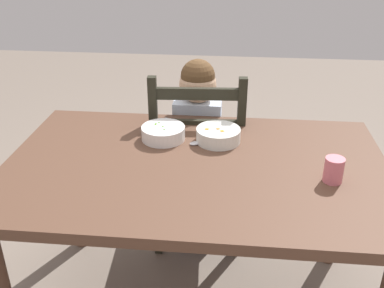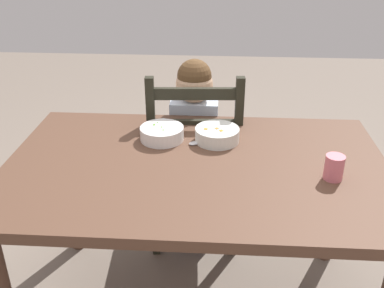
{
  "view_description": "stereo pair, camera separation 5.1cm",
  "coord_description": "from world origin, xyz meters",
  "px_view_note": "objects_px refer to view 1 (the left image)",
  "views": [
    {
      "loc": [
        0.13,
        -1.4,
        1.5
      ],
      "look_at": [
        -0.02,
        0.06,
        0.76
      ],
      "focal_mm": 41.52,
      "sensor_mm": 36.0,
      "label": 1
    },
    {
      "loc": [
        0.08,
        -1.41,
        1.5
      ],
      "look_at": [
        -0.02,
        0.06,
        0.76
      ],
      "focal_mm": 41.52,
      "sensor_mm": 36.0,
      "label": 2
    }
  ],
  "objects_px": {
    "drinking_cup": "(334,170)",
    "child_figure": "(197,129)",
    "dining_table": "(196,186)",
    "bowl_of_carrots": "(218,135)",
    "dining_chair": "(198,162)",
    "spoon": "(199,142)",
    "bowl_of_peas": "(163,132)"
  },
  "relations": [
    {
      "from": "bowl_of_peas",
      "to": "spoon",
      "type": "relative_size",
      "value": 1.4
    },
    {
      "from": "bowl_of_peas",
      "to": "drinking_cup",
      "type": "bearing_deg",
      "value": -23.13
    },
    {
      "from": "dining_table",
      "to": "bowl_of_carrots",
      "type": "relative_size",
      "value": 7.93
    },
    {
      "from": "child_figure",
      "to": "bowl_of_carrots",
      "type": "distance_m",
      "value": 0.33
    },
    {
      "from": "child_figure",
      "to": "spoon",
      "type": "height_order",
      "value": "child_figure"
    },
    {
      "from": "dining_table",
      "to": "bowl_of_peas",
      "type": "xyz_separation_m",
      "value": [
        -0.15,
        0.19,
        0.12
      ]
    },
    {
      "from": "bowl_of_carrots",
      "to": "drinking_cup",
      "type": "bearing_deg",
      "value": -33.58
    },
    {
      "from": "dining_table",
      "to": "bowl_of_carrots",
      "type": "xyz_separation_m",
      "value": [
        0.07,
        0.19,
        0.12
      ]
    },
    {
      "from": "bowl_of_peas",
      "to": "spoon",
      "type": "distance_m",
      "value": 0.15
    },
    {
      "from": "dining_table",
      "to": "bowl_of_carrots",
      "type": "height_order",
      "value": "bowl_of_carrots"
    },
    {
      "from": "bowl_of_peas",
      "to": "child_figure",
      "type": "bearing_deg",
      "value": 69.29
    },
    {
      "from": "child_figure",
      "to": "drinking_cup",
      "type": "relative_size",
      "value": 10.91
    },
    {
      "from": "drinking_cup",
      "to": "bowl_of_carrots",
      "type": "bearing_deg",
      "value": 146.42
    },
    {
      "from": "dining_table",
      "to": "child_figure",
      "type": "height_order",
      "value": "child_figure"
    },
    {
      "from": "drinking_cup",
      "to": "spoon",
      "type": "bearing_deg",
      "value": 153.03
    },
    {
      "from": "drinking_cup",
      "to": "child_figure",
      "type": "bearing_deg",
      "value": 132.42
    },
    {
      "from": "dining_chair",
      "to": "child_figure",
      "type": "xyz_separation_m",
      "value": [
        -0.0,
        -0.01,
        0.18
      ]
    },
    {
      "from": "dining_table",
      "to": "bowl_of_carrots",
      "type": "distance_m",
      "value": 0.24
    },
    {
      "from": "bowl_of_peas",
      "to": "dining_chair",
      "type": "bearing_deg",
      "value": 69.14
    },
    {
      "from": "dining_chair",
      "to": "bowl_of_peas",
      "type": "bearing_deg",
      "value": -110.86
    },
    {
      "from": "drinking_cup",
      "to": "bowl_of_peas",
      "type": "bearing_deg",
      "value": 156.87
    },
    {
      "from": "bowl_of_peas",
      "to": "bowl_of_carrots",
      "type": "height_order",
      "value": "same"
    },
    {
      "from": "child_figure",
      "to": "bowl_of_peas",
      "type": "distance_m",
      "value": 0.33
    },
    {
      "from": "dining_chair",
      "to": "bowl_of_carrots",
      "type": "xyz_separation_m",
      "value": [
        0.11,
        -0.3,
        0.29
      ]
    },
    {
      "from": "bowl_of_carrots",
      "to": "spoon",
      "type": "distance_m",
      "value": 0.08
    },
    {
      "from": "spoon",
      "to": "drinking_cup",
      "type": "relative_size",
      "value": 1.42
    },
    {
      "from": "child_figure",
      "to": "dining_chair",
      "type": "bearing_deg",
      "value": 62.22
    },
    {
      "from": "bowl_of_carrots",
      "to": "drinking_cup",
      "type": "distance_m",
      "value": 0.48
    },
    {
      "from": "child_figure",
      "to": "drinking_cup",
      "type": "bearing_deg",
      "value": -47.58
    },
    {
      "from": "dining_table",
      "to": "drinking_cup",
      "type": "distance_m",
      "value": 0.5
    },
    {
      "from": "dining_table",
      "to": "bowl_of_peas",
      "type": "height_order",
      "value": "bowl_of_peas"
    },
    {
      "from": "drinking_cup",
      "to": "dining_table",
      "type": "bearing_deg",
      "value": 170.96
    }
  ]
}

